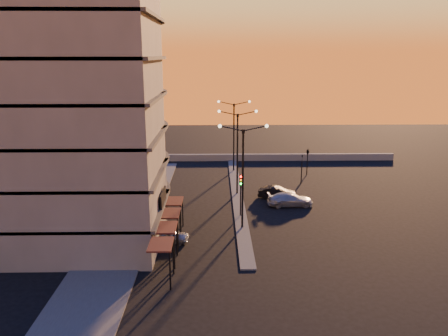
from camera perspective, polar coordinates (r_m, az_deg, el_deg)
The scene contains 14 objects.
ground at distance 39.93m, azimuth 2.39°, elevation -7.87°, with size 120.00×120.00×0.00m, color black.
sidewalk_west at distance 44.33m, azimuth -11.67°, elevation -5.76°, with size 5.00×40.00×0.12m, color #4C4C4A.
median at distance 49.29m, azimuth 1.72°, elevation -3.36°, with size 1.20×36.00×0.12m, color #4C4C4A.
parapet at distance 64.68m, azimuth 2.83°, elevation 1.39°, with size 44.00×0.50×1.00m, color gray.
building at distance 38.82m, azimuth -18.78°, elevation 8.89°, with size 14.35×17.08×25.00m.
streetlamp_near at distance 38.15m, azimuth 2.48°, elevation -0.09°, with size 4.32×0.32×9.51m.
streetlamp_mid at distance 47.87m, azimuth 1.77°, elevation 2.95°, with size 4.32×0.32×9.51m.
streetlamp_far at distance 57.69m, azimuth 1.30°, elevation 4.95°, with size 4.32×0.32×9.51m.
traffic_light_main at distance 41.65m, azimuth 2.20°, elevation -2.68°, with size 0.28×0.44×4.25m.
signal_east_a at distance 53.55m, azimuth 10.11°, elevation -0.04°, with size 0.13×0.16×3.60m.
signal_east_b at distance 57.39m, azimuth 10.89°, elevation 2.10°, with size 0.42×1.99×3.60m.
car_hatchback at distance 37.27m, azimuth -7.49°, elevation -8.64°, with size 1.48×3.69×1.26m, color #ABAEB3.
car_sedan at distance 47.99m, azimuth 6.90°, elevation -3.21°, with size 1.40×4.01×1.32m, color black.
car_wagon at distance 45.89m, azimuth 8.63°, elevation -4.08°, with size 1.92×4.72×1.37m, color #A7ABAF.
Camera 1 is at (-2.29, -36.83, 15.25)m, focal length 35.00 mm.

